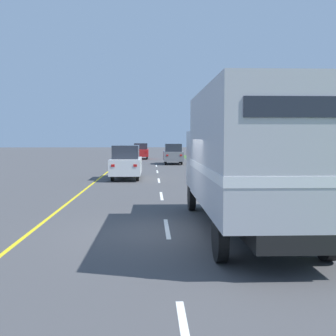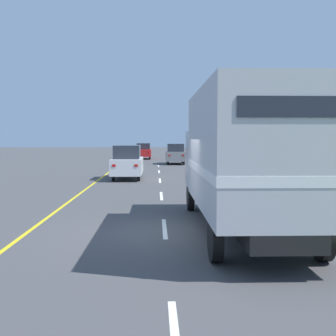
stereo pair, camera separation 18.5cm
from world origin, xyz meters
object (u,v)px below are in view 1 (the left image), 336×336
object	(u,v)px
lead_car_grey_ahead	(173,154)
delineator_post	(285,197)
lead_car_white	(126,162)
lead_car_red_ahead	(141,151)
highway_sign	(323,152)
horse_trailer_truck	(248,157)
roadside_tree_mid	(299,123)
roadside_tree_far	(258,127)

from	to	relation	value
lead_car_grey_ahead	delineator_post	size ratio (longest dim) A/B	4.41
lead_car_white	lead_car_red_ahead	bearing A→B (deg)	89.32
lead_car_grey_ahead	highway_sign	bearing A→B (deg)	-78.22
horse_trailer_truck	roadside_tree_mid	world-z (taller)	roadside_tree_mid
lead_car_white	lead_car_grey_ahead	size ratio (longest dim) A/B	1.06
horse_trailer_truck	lead_car_white	xyz separation A→B (m)	(-4.07, 15.08, -1.02)
lead_car_grey_ahead	lead_car_white	bearing A→B (deg)	-103.92
roadside_tree_mid	roadside_tree_far	size ratio (longest dim) A/B	1.09
lead_car_red_ahead	roadside_tree_mid	world-z (taller)	roadside_tree_mid
horse_trailer_truck	lead_car_red_ahead	size ratio (longest dim) A/B	2.00
lead_car_white	delineator_post	world-z (taller)	lead_car_white
horse_trailer_truck	roadside_tree_mid	bearing A→B (deg)	66.37
lead_car_grey_ahead	roadside_tree_far	xyz separation A→B (m)	(6.78, -5.84, 2.48)
lead_car_grey_ahead	roadside_tree_mid	world-z (taller)	roadside_tree_mid
roadside_tree_mid	roadside_tree_far	bearing A→B (deg)	93.82
lead_car_grey_ahead	lead_car_red_ahead	size ratio (longest dim) A/B	1.01
horse_trailer_truck	highway_sign	bearing A→B (deg)	53.30
lead_car_white	highway_sign	xyz separation A→B (m)	(8.58, -9.04, 0.95)
horse_trailer_truck	lead_car_red_ahead	bearing A→B (deg)	95.48
lead_car_white	lead_car_red_ahead	size ratio (longest dim) A/B	1.06
highway_sign	roadside_tree_mid	distance (m)	10.09
lead_car_red_ahead	delineator_post	distance (m)	36.57
delineator_post	lead_car_red_ahead	bearing A→B (deg)	99.22
horse_trailer_truck	lead_car_red_ahead	distance (m)	39.61
highway_sign	lead_car_white	bearing A→B (deg)	133.50
roadside_tree_mid	delineator_post	distance (m)	13.64
horse_trailer_truck	roadside_tree_far	xyz separation A→B (m)	(6.34, 23.91, 1.42)
lead_car_red_ahead	highway_sign	bearing A→B (deg)	-76.05
highway_sign	delineator_post	distance (m)	3.94
lead_car_grey_ahead	lead_car_red_ahead	distance (m)	10.23
highway_sign	roadside_tree_far	bearing A→B (deg)	84.14
lead_car_red_ahead	horse_trailer_truck	bearing A→B (deg)	-84.52
roadside_tree_far	roadside_tree_mid	bearing A→B (deg)	-86.18
highway_sign	delineator_post	xyz separation A→B (m)	(-2.43, -2.73, -1.47)
horse_trailer_truck	lead_car_grey_ahead	xyz separation A→B (m)	(-0.44, 29.75, -1.07)
lead_car_white	lead_car_grey_ahead	bearing A→B (deg)	76.08
lead_car_grey_ahead	roadside_tree_far	size ratio (longest dim) A/B	0.81
lead_car_red_ahead	roadside_tree_far	xyz separation A→B (m)	(10.12, -15.51, 2.51)
highway_sign	horse_trailer_truck	bearing A→B (deg)	-126.70
roadside_tree_mid	roadside_tree_far	xyz separation A→B (m)	(-0.55, 8.17, 0.01)
roadside_tree_mid	lead_car_red_ahead	bearing A→B (deg)	114.25
horse_trailer_truck	lead_car_grey_ahead	distance (m)	29.77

